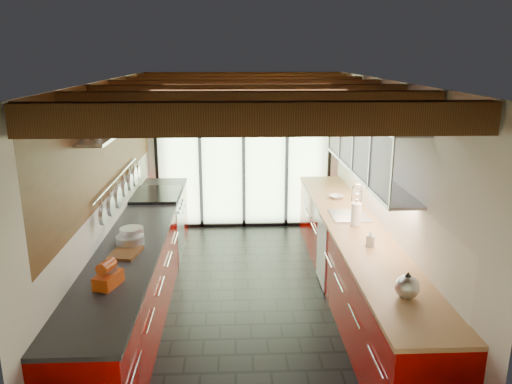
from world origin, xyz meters
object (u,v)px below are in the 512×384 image
at_px(stand_mixer, 108,275).
at_px(paper_towel, 356,215).
at_px(soap_bottle, 371,238).
at_px(kettle, 407,286).
at_px(bowl, 336,197).

bearing_deg(stand_mixer, paper_towel, 30.00).
bearing_deg(stand_mixer, soap_bottle, 17.78).
distance_m(stand_mixer, paper_towel, 2.93).
bearing_deg(paper_towel, stand_mixer, -150.00).
bearing_deg(soap_bottle, paper_towel, 90.00).
relative_size(stand_mixer, soap_bottle, 1.69).
height_order(paper_towel, soap_bottle, paper_towel).
xyz_separation_m(kettle, bowl, (0.00, 2.95, -0.08)).
bearing_deg(stand_mixer, bowl, 45.88).
distance_m(paper_towel, soap_bottle, 0.65).
xyz_separation_m(stand_mixer, soap_bottle, (2.54, 0.81, -0.01)).
xyz_separation_m(soap_bottle, bowl, (0.00, 1.80, -0.07)).
relative_size(kettle, paper_towel, 0.80).
bearing_deg(soap_bottle, stand_mixer, -162.22).
distance_m(stand_mixer, soap_bottle, 2.67).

